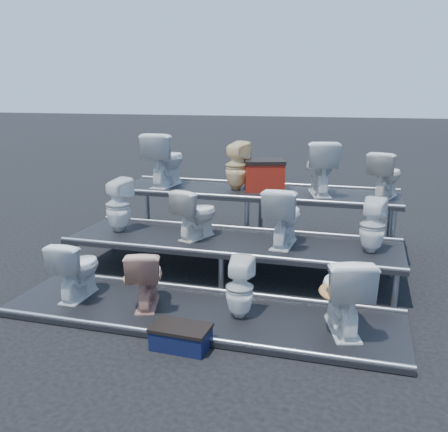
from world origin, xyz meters
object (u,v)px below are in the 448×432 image
(toilet_6, at_px, (284,216))
(toilet_4, at_px, (118,205))
(toilet_8, at_px, (165,159))
(toilet_7, at_px, (373,226))
(red_crate, at_px, (264,177))
(toilet_11, at_px, (386,175))
(toilet_5, at_px, (196,213))
(toilet_0, at_px, (77,268))
(toilet_2, at_px, (240,288))
(step_stool, at_px, (181,338))
(toilet_3, at_px, (344,292))
(toilet_10, at_px, (320,167))
(toilet_9, at_px, (236,166))
(toilet_1, at_px, (146,277))

(toilet_6, bearing_deg, toilet_4, 3.37)
(toilet_6, xyz_separation_m, toilet_8, (-2.08, 1.30, 0.45))
(toilet_7, distance_m, red_crate, 2.11)
(toilet_11, bearing_deg, toilet_5, 49.18)
(toilet_4, relative_size, toilet_6, 0.99)
(toilet_0, bearing_deg, toilet_4, -83.49)
(toilet_6, distance_m, toilet_8, 2.49)
(toilet_2, height_order, step_stool, toilet_2)
(toilet_2, height_order, toilet_11, toilet_11)
(toilet_0, xyz_separation_m, step_stool, (1.48, -0.66, -0.30))
(toilet_6, relative_size, red_crate, 1.30)
(toilet_4, height_order, toilet_7, toilet_4)
(toilet_0, height_order, step_stool, toilet_0)
(toilet_2, relative_size, red_crate, 1.12)
(toilet_5, xyz_separation_m, toilet_7, (2.18, 0.00, -0.00))
(toilet_3, bearing_deg, toilet_10, -95.26)
(toilet_6, xyz_separation_m, toilet_9, (-0.94, 1.30, 0.39))
(step_stool, bearing_deg, toilet_4, 132.00)
(toilet_5, bearing_deg, toilet_8, -32.32)
(toilet_5, height_order, toilet_7, same)
(toilet_7, xyz_separation_m, red_crate, (-1.57, 1.37, 0.28))
(toilet_6, height_order, toilet_9, toilet_9)
(toilet_4, bearing_deg, toilet_5, -157.95)
(toilet_3, xyz_separation_m, toilet_4, (-3.04, 1.30, 0.38))
(toilet_7, bearing_deg, toilet_1, 40.31)
(toilet_0, relative_size, toilet_10, 0.86)
(toilet_3, bearing_deg, toilet_5, -50.18)
(toilet_2, xyz_separation_m, toilet_6, (0.22, 1.30, 0.45))
(toilet_9, height_order, red_crate, toilet_9)
(toilet_4, relative_size, toilet_7, 1.12)
(toilet_5, xyz_separation_m, toilet_11, (2.33, 1.30, 0.40))
(toilet_0, bearing_deg, toilet_2, -179.90)
(toilet_1, distance_m, toilet_2, 1.03)
(toilet_3, relative_size, red_crate, 1.37)
(toilet_7, bearing_deg, toilet_0, 33.35)
(toilet_5, height_order, step_stool, toilet_5)
(toilet_4, height_order, toilet_6, toilet_6)
(toilet_0, distance_m, toilet_7, 3.42)
(toilet_7, bearing_deg, toilet_4, 10.86)
(toilet_9, relative_size, step_stool, 1.40)
(toilet_3, distance_m, toilet_10, 2.77)
(toilet_10, bearing_deg, toilet_4, 12.74)
(toilet_4, bearing_deg, toilet_8, -74.74)
(toilet_7, distance_m, toilet_9, 2.41)
(toilet_0, distance_m, toilet_9, 2.96)
(toilet_0, xyz_separation_m, toilet_9, (1.15, 2.60, 0.83))
(toilet_1, xyz_separation_m, toilet_9, (0.32, 2.60, 0.84))
(toilet_2, distance_m, toilet_4, 2.44)
(toilet_3, bearing_deg, toilet_11, -114.90)
(toilet_9, xyz_separation_m, toilet_10, (1.24, 0.00, 0.03))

